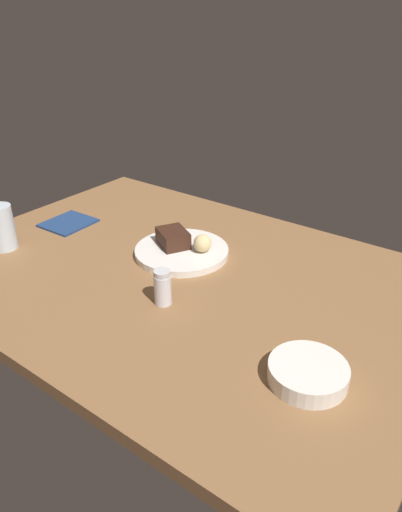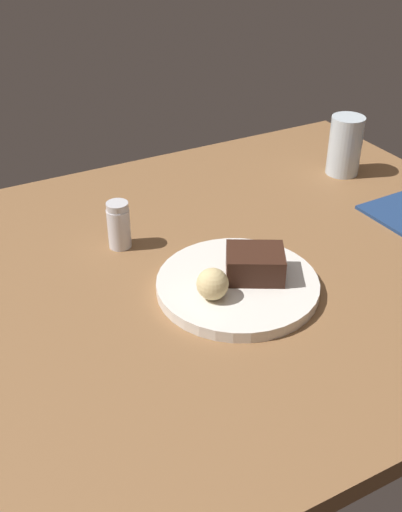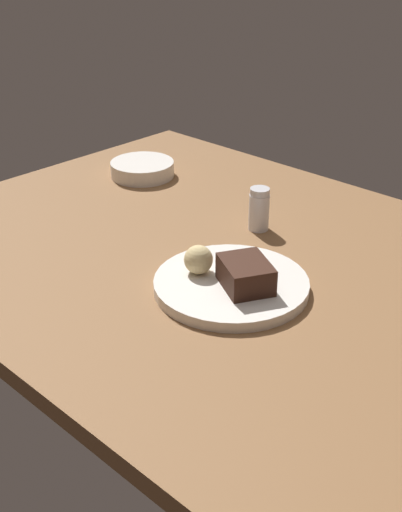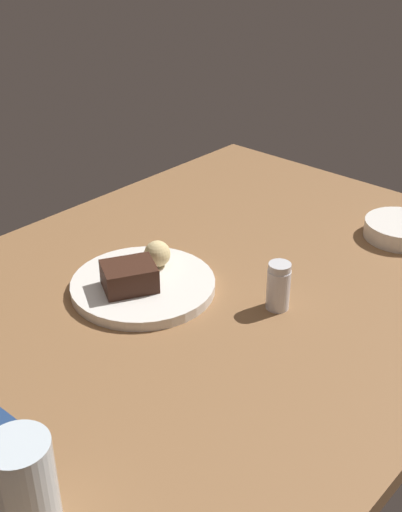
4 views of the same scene
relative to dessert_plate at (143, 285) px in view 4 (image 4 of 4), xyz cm
name	(u,v)px [view 4 (image 4 of 4)]	position (x,y,z in cm)	size (l,w,h in cm)	color
dining_table	(199,301)	(-5.21, 7.66, -2.36)	(120.00, 84.00, 3.00)	brown
dessert_plate	(143,285)	(0.00, 0.00, 0.00)	(23.79, 23.79, 1.72)	white
chocolate_cake_slice	(129,276)	(2.82, -0.08, 2.95)	(8.34, 6.66, 4.17)	#381E14
bread_roll	(158,254)	(-5.29, -1.81, 3.12)	(4.52, 4.52, 4.52)	#DBC184
salt_shaker	(278,286)	(-10.57, 19.54, 3.05)	(3.71, 3.71, 7.93)	silver
water_glass	(25,487)	(39.28, 24.59, 4.99)	(6.51, 6.51, 11.70)	silver
side_bowl	(401,230)	(-45.62, 22.84, 0.77)	(13.67, 13.67, 3.26)	white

